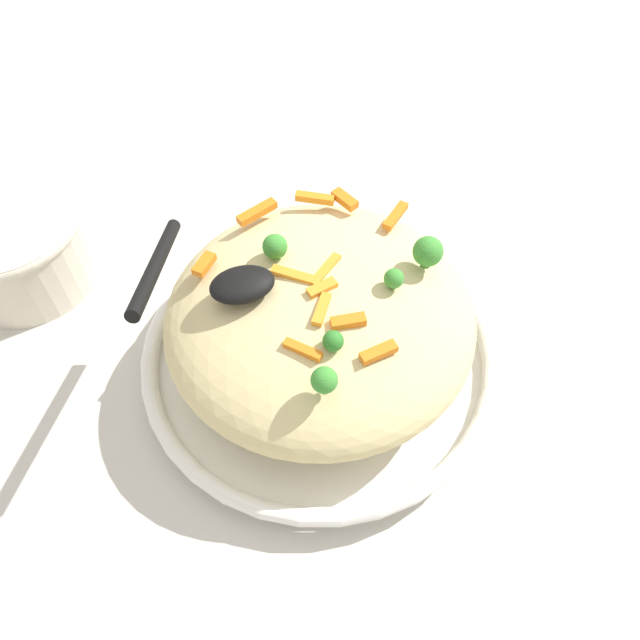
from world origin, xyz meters
name	(u,v)px	position (x,y,z in m)	size (l,w,h in m)	color
ground_plane	(320,365)	(0.00, 0.00, 0.00)	(2.40, 2.40, 0.00)	beige
serving_bowl	(320,354)	(0.00, 0.00, 0.02)	(0.35, 0.35, 0.04)	white
pasta_mound	(320,318)	(0.00, 0.00, 0.08)	(0.29, 0.28, 0.10)	#DBC689
carrot_piece_0	(396,216)	(-0.09, -0.06, 0.13)	(0.04, 0.01, 0.01)	orange
carrot_piece_1	(322,309)	(0.01, 0.03, 0.13)	(0.03, 0.01, 0.01)	orange
carrot_piece_2	(315,198)	(-0.03, -0.11, 0.13)	(0.04, 0.01, 0.01)	orange
carrot_piece_3	(348,321)	(-0.01, 0.04, 0.13)	(0.03, 0.01, 0.01)	orange
carrot_piece_4	(325,270)	(-0.01, -0.01, 0.13)	(0.04, 0.01, 0.01)	orange
carrot_piece_5	(257,212)	(0.03, -0.11, 0.13)	(0.04, 0.01, 0.01)	orange
carrot_piece_6	(204,264)	(0.09, -0.06, 0.13)	(0.03, 0.01, 0.01)	orange
carrot_piece_7	(320,288)	(0.00, 0.01, 0.13)	(0.03, 0.01, 0.01)	orange
carrot_piece_8	(293,275)	(0.02, -0.02, 0.13)	(0.04, 0.01, 0.01)	orange
carrot_piece_9	(345,199)	(-0.05, -0.10, 0.13)	(0.03, 0.01, 0.01)	orange
carrot_piece_10	(303,350)	(0.03, 0.06, 0.13)	(0.03, 0.01, 0.01)	orange
carrot_piece_11	(379,352)	(-0.03, 0.08, 0.13)	(0.03, 0.01, 0.01)	orange
broccoli_floret_0	(275,247)	(0.03, -0.05, 0.14)	(0.02, 0.02, 0.02)	#377928
broccoli_floret_1	(394,279)	(-0.06, 0.02, 0.14)	(0.02, 0.02, 0.02)	#377928
broccoli_floret_2	(324,380)	(0.03, 0.10, 0.14)	(0.02, 0.02, 0.03)	#377928
broccoli_floret_3	(427,251)	(-0.10, 0.00, 0.14)	(0.03, 0.03, 0.03)	#377928
broccoli_floret_4	(333,341)	(0.01, 0.06, 0.13)	(0.02, 0.02, 0.02)	#296820
serving_spoon	(213,278)	(0.09, -0.02, 0.15)	(0.12, 0.14, 0.06)	black
companion_bowl	(13,244)	(0.28, -0.21, 0.05)	(0.17, 0.17, 0.09)	beige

